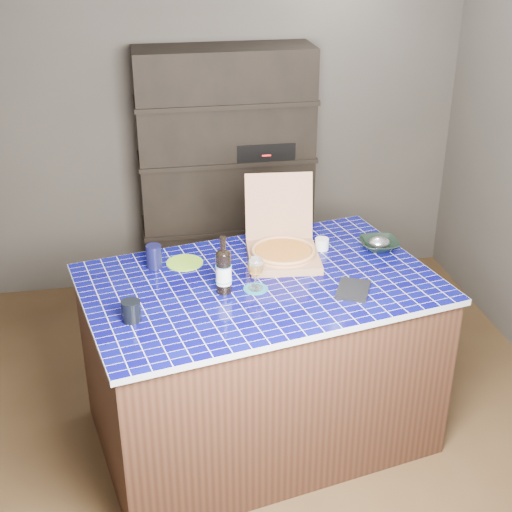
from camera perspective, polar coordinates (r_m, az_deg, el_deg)
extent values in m
plane|color=brown|center=(4.20, 0.85, -12.52)|extent=(3.50, 3.50, 0.00)
plane|color=#4B4641|center=(5.19, -2.82, 10.81)|extent=(3.50, 0.00, 3.50)
plane|color=#4B4641|center=(2.11, 10.52, -15.21)|extent=(3.50, 0.00, 3.50)
cube|color=black|center=(5.09, -2.40, 6.36)|extent=(1.20, 0.40, 1.80)
cube|color=black|center=(5.01, 0.50, 8.77)|extent=(0.40, 0.32, 0.12)
cube|color=#422619|center=(3.81, 0.30, -8.52)|extent=(1.87, 1.38, 0.92)
cube|color=#05054C|center=(3.56, 0.31, -2.24)|extent=(1.92, 1.43, 0.03)
cube|color=#97684D|center=(3.75, 2.20, -0.10)|extent=(0.40, 0.40, 0.04)
cube|color=#97684D|center=(3.86, 1.85, 4.00)|extent=(0.37, 0.12, 0.36)
cylinder|color=#B57C4B|center=(3.73, 2.21, 0.26)|extent=(0.34, 0.34, 0.01)
cylinder|color=maroon|center=(3.73, 2.21, 0.39)|extent=(0.30, 0.30, 0.01)
torus|color=#B57C4B|center=(3.73, 2.21, 0.46)|extent=(0.34, 0.34, 0.02)
cylinder|color=black|center=(3.41, -2.60, -1.38)|extent=(0.07, 0.07, 0.20)
ellipsoid|color=black|center=(3.36, -2.64, 0.16)|extent=(0.07, 0.07, 0.04)
cylinder|color=black|center=(3.34, -2.65, 0.91)|extent=(0.03, 0.03, 0.08)
cylinder|color=silver|center=(3.42, -2.60, -1.53)|extent=(0.08, 0.08, 0.09)
cylinder|color=#3F98D8|center=(3.43, -2.59, -1.96)|extent=(0.08, 0.08, 0.01)
cylinder|color=#3F98D8|center=(3.39, -2.62, -0.80)|extent=(0.08, 0.08, 0.01)
cylinder|color=#18637D|center=(3.48, -0.02, -2.64)|extent=(0.12, 0.12, 0.01)
cylinder|color=white|center=(3.47, -0.02, -2.56)|extent=(0.07, 0.07, 0.00)
cylinder|color=white|center=(3.45, -0.03, -1.98)|extent=(0.01, 0.01, 0.08)
ellipsoid|color=white|center=(3.42, -0.03, -0.77)|extent=(0.08, 0.08, 0.11)
cylinder|color=orange|center=(3.42, -0.03, -0.92)|extent=(0.07, 0.07, 0.05)
cylinder|color=white|center=(3.41, -0.03, -0.47)|extent=(0.07, 0.07, 0.02)
cylinder|color=black|center=(3.25, -9.96, -4.34)|extent=(0.09, 0.09, 0.10)
cube|color=black|center=(3.49, 7.78, -2.69)|extent=(0.22, 0.25, 0.02)
imported|color=black|center=(3.93, 9.82, 0.92)|extent=(0.22, 0.22, 0.05)
ellipsoid|color=silver|center=(3.92, 9.83, 1.10)|extent=(0.12, 0.10, 0.06)
cylinder|color=white|center=(3.88, 5.29, 0.97)|extent=(0.07, 0.07, 0.06)
cylinder|color=black|center=(3.69, -8.16, -0.04)|extent=(0.08, 0.08, 0.13)
cylinder|color=#76B426|center=(3.74, -5.73, -0.54)|extent=(0.19, 0.19, 0.01)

